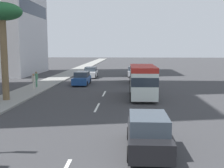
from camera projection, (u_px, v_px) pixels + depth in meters
The scene contains 13 objects.
ground_plane at pixel (109, 83), 35.72m from camera, with size 198.00×198.00×0.00m, color #38383A.
sidewalk_right at pixel (49, 82), 36.15m from camera, with size 162.00×3.26×0.15m, color gray.
lane_stripe_mid at pixel (97, 107), 21.20m from camera, with size 3.20×0.16×0.01m, color silver.
lane_stripe_far at pixel (104, 94), 27.60m from camera, with size 3.20×0.16×0.01m, color silver.
car_lead at pixel (133, 72), 44.28m from camera, with size 4.30×1.81×1.61m.
van_second at pixel (138, 73), 36.28m from camera, with size 5.30×2.19×2.25m.
minibus_third at pixel (143, 80), 25.17m from camera, with size 6.46×2.37×2.95m.
car_fourth at pixel (148, 133), 12.20m from camera, with size 4.38×1.86×1.66m.
car_sixth at pixel (82, 78), 34.35m from camera, with size 4.52×1.86×1.63m.
car_seventh at pixel (91, 73), 42.52m from camera, with size 4.19×1.88×1.65m.
pedestrian_near_lamp at pixel (34, 81), 29.41m from camera, with size 0.34×0.39×1.69m.
pedestrian_mid_block at pixel (36, 79), 31.09m from camera, with size 0.39×0.35×1.76m.
palm_tree at pixel (2, 17), 22.69m from camera, with size 3.29×3.29×8.15m.
Camera 1 is at (-3.86, -2.32, 4.55)m, focal length 44.04 mm.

